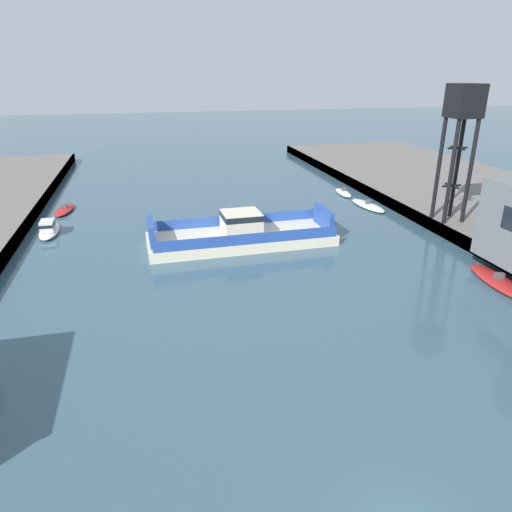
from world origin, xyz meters
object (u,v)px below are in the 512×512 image
Objects in this scene: chain_ferry at (241,234)px; moored_boat_near_right at (343,193)px; crane_tower at (462,117)px; moored_boat_mid_right at (498,281)px; moored_boat_upstream_a at (368,205)px; moored_boat_mid_left at (65,210)px; moored_boat_far_right at (49,229)px.

moored_boat_near_right is at bearing 41.81° from chain_ferry.
chain_ferry reaches higher than moored_boat_near_right.
crane_tower is (23.54, -1.28, 11.49)m from chain_ferry.
crane_tower is at bearing -75.62° from moored_boat_near_right.
moored_boat_upstream_a reaches higher than moored_boat_mid_right.
moored_boat_upstream_a is at bearing 26.86° from chain_ferry.
moored_boat_mid_right is 24.75m from moored_boat_upstream_a.
moored_boat_upstream_a is 17.07m from crane_tower.
moored_boat_near_right is (18.89, 16.89, -0.76)m from chain_ferry.
moored_boat_near_right is at bearing -0.32° from moored_boat_mid_left.
moored_boat_mid_right is at bearing -29.94° from moored_boat_far_right.
moored_boat_mid_left is 50.85m from moored_boat_mid_right.
crane_tower is (43.96, -9.37, 11.94)m from moored_boat_far_right.
moored_boat_far_right is 0.42× the size of crane_tower.
moored_boat_near_right is 38.83m from moored_boat_mid_left.
moored_boat_mid_right is at bearing -106.29° from crane_tower.
chain_ferry is at bearing 176.90° from crane_tower.
chain_ferry is 21.75m from moored_boat_upstream_a.
moored_boat_far_right is 46.51m from crane_tower.
moored_boat_far_right is at bearing 167.97° from crane_tower.
chain_ferry is 3.82× the size of moored_boat_near_right.
moored_boat_upstream_a is at bearing 110.52° from crane_tower.
chain_ferry is at bearing -153.14° from moored_boat_upstream_a.
moored_boat_mid_right is 46.13m from moored_boat_far_right.
moored_boat_upstream_a is at bearing 2.48° from moored_boat_far_right.
crane_tower reaches higher than moored_boat_mid_left.
crane_tower is at bearing -12.03° from moored_boat_far_right.
moored_boat_upstream_a is at bearing -10.49° from moored_boat_mid_left.
moored_boat_near_right reaches higher than moored_boat_mid_left.
moored_boat_mid_right is (0.67, -31.82, -0.05)m from moored_boat_near_right.
chain_ferry is 24.61m from moored_boat_mid_right.
moored_boat_far_right is at bearing -93.01° from moored_boat_mid_left.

